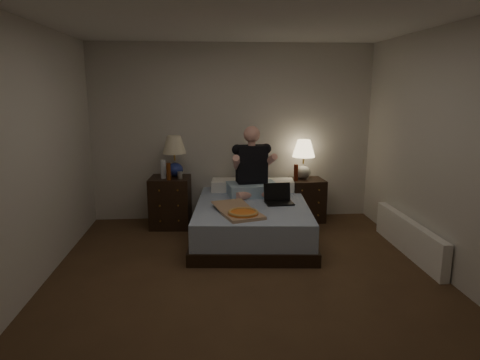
{
  "coord_description": "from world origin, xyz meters",
  "views": [
    {
      "loc": [
        -0.37,
        -3.87,
        1.88
      ],
      "look_at": [
        0.0,
        0.9,
        0.85
      ],
      "focal_mm": 32.0,
      "sensor_mm": 36.0,
      "label": 1
    }
  ],
  "objects": [
    {
      "name": "floor",
      "position": [
        0.0,
        0.0,
        0.0
      ],
      "size": [
        4.0,
        4.5,
        0.0
      ],
      "primitive_type": "cube",
      "color": "brown",
      "rests_on": "ground"
    },
    {
      "name": "ceiling",
      "position": [
        0.0,
        0.0,
        2.5
      ],
      "size": [
        4.0,
        4.5,
        0.0
      ],
      "primitive_type": "cube",
      "rotation": [
        3.14,
        0.0,
        0.0
      ],
      "color": "white",
      "rests_on": "ground"
    },
    {
      "name": "wall_back",
      "position": [
        0.0,
        2.25,
        1.25
      ],
      "size": [
        4.0,
        0.0,
        2.5
      ],
      "primitive_type": "cube",
      "rotation": [
        1.57,
        0.0,
        0.0
      ],
      "color": "silver",
      "rests_on": "ground"
    },
    {
      "name": "wall_front",
      "position": [
        0.0,
        -2.25,
        1.25
      ],
      "size": [
        4.0,
        0.0,
        2.5
      ],
      "primitive_type": "cube",
      "rotation": [
        -1.57,
        0.0,
        0.0
      ],
      "color": "silver",
      "rests_on": "ground"
    },
    {
      "name": "wall_left",
      "position": [
        -2.0,
        0.0,
        1.25
      ],
      "size": [
        0.0,
        4.5,
        2.5
      ],
      "primitive_type": "cube",
      "rotation": [
        1.57,
        0.0,
        1.57
      ],
      "color": "silver",
      "rests_on": "ground"
    },
    {
      "name": "wall_right",
      "position": [
        2.0,
        0.0,
        1.25
      ],
      "size": [
        0.0,
        4.5,
        2.5
      ],
      "primitive_type": "cube",
      "rotation": [
        1.57,
        0.0,
        -1.57
      ],
      "color": "silver",
      "rests_on": "ground"
    },
    {
      "name": "bed",
      "position": [
        0.18,
        1.31,
        0.23
      ],
      "size": [
        1.53,
        1.95,
        0.46
      ],
      "primitive_type": "cube",
      "rotation": [
        0.0,
        0.0,
        -0.08
      ],
      "color": "#5070A1",
      "rests_on": "floor"
    },
    {
      "name": "nightstand_left",
      "position": [
        -0.88,
        1.87,
        0.35
      ],
      "size": [
        0.56,
        0.51,
        0.69
      ],
      "primitive_type": "cube",
      "rotation": [
        0.0,
        0.0,
        -0.07
      ],
      "color": "black",
      "rests_on": "floor"
    },
    {
      "name": "nightstand_right",
      "position": [
        1.05,
        2.0,
        0.3
      ],
      "size": [
        0.5,
        0.45,
        0.61
      ],
      "primitive_type": "cube",
      "rotation": [
        0.0,
        0.0,
        0.08
      ],
      "color": "black",
      "rests_on": "floor"
    },
    {
      "name": "lamp_left",
      "position": [
        -0.81,
        1.94,
        0.97
      ],
      "size": [
        0.35,
        0.35,
        0.56
      ],
      "primitive_type": null,
      "rotation": [
        0.0,
        0.0,
        0.11
      ],
      "color": "navy",
      "rests_on": "nightstand_left"
    },
    {
      "name": "lamp_right",
      "position": [
        1.0,
        2.05,
        0.89
      ],
      "size": [
        0.36,
        0.36,
        0.56
      ],
      "primitive_type": null,
      "rotation": [
        0.0,
        0.0,
        0.14
      ],
      "color": "gray",
      "rests_on": "nightstand_right"
    },
    {
      "name": "water_bottle",
      "position": [
        -0.96,
        1.81,
        0.82
      ],
      "size": [
        0.07,
        0.07,
        0.25
      ],
      "primitive_type": "cylinder",
      "color": "silver",
      "rests_on": "nightstand_left"
    },
    {
      "name": "soda_can",
      "position": [
        -0.74,
        1.76,
        0.74
      ],
      "size": [
        0.07,
        0.07,
        0.1
      ],
      "primitive_type": "cylinder",
      "color": "#A7A7A2",
      "rests_on": "nightstand_left"
    },
    {
      "name": "beer_bottle_left",
      "position": [
        -0.88,
        1.71,
        0.81
      ],
      "size": [
        0.06,
        0.06,
        0.23
      ],
      "primitive_type": "cylinder",
      "color": "#602C0D",
      "rests_on": "nightstand_left"
    },
    {
      "name": "beer_bottle_right",
      "position": [
        0.87,
        1.93,
        0.72
      ],
      "size": [
        0.06,
        0.06,
        0.23
      ],
      "primitive_type": "cylinder",
      "color": "#561B0C",
      "rests_on": "nightstand_right"
    },
    {
      "name": "person",
      "position": [
        0.23,
        1.73,
        0.92
      ],
      "size": [
        0.72,
        0.6,
        0.93
      ],
      "primitive_type": null,
      "rotation": [
        0.0,
        0.0,
        0.14
      ],
      "color": "black",
      "rests_on": "bed"
    },
    {
      "name": "laptop",
      "position": [
        0.52,
        1.25,
        0.58
      ],
      "size": [
        0.36,
        0.31,
        0.24
      ],
      "primitive_type": null,
      "rotation": [
        0.0,
        0.0,
        0.08
      ],
      "color": "black",
      "rests_on": "bed"
    },
    {
      "name": "pizza_box",
      "position": [
        0.02,
        0.73,
        0.5
      ],
      "size": [
        0.61,
        0.84,
        0.08
      ],
      "primitive_type": null,
      "rotation": [
        0.0,
        0.0,
        0.3
      ],
      "color": "tan",
      "rests_on": "bed"
    },
    {
      "name": "radiator",
      "position": [
        1.93,
        0.64,
        0.2
      ],
      "size": [
        0.1,
        1.6,
        0.4
      ],
      "primitive_type": "cube",
      "color": "white",
      "rests_on": "floor"
    }
  ]
}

